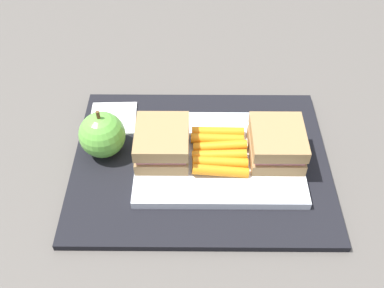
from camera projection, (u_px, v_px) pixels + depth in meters
name	position (u px, v px, depth m)	size (l,w,h in m)	color
ground_plane	(201.00, 164.00, 0.63)	(2.40, 2.40, 0.00)	#56514C
lunchbag_mat	(201.00, 162.00, 0.63)	(0.36, 0.28, 0.01)	black
food_tray	(219.00, 157.00, 0.62)	(0.23, 0.17, 0.01)	white
sandwich_half_left	(277.00, 143.00, 0.60)	(0.07, 0.08, 0.04)	#9E7A4C
sandwich_half_right	(162.00, 143.00, 0.60)	(0.07, 0.08, 0.04)	#9E7A4C
carrot_sticks_bundle	(219.00, 150.00, 0.61)	(0.08, 0.09, 0.02)	orange
apple	(102.00, 135.00, 0.61)	(0.07, 0.07, 0.08)	#66B742
paper_napkin	(113.00, 118.00, 0.68)	(0.07, 0.07, 0.00)	white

